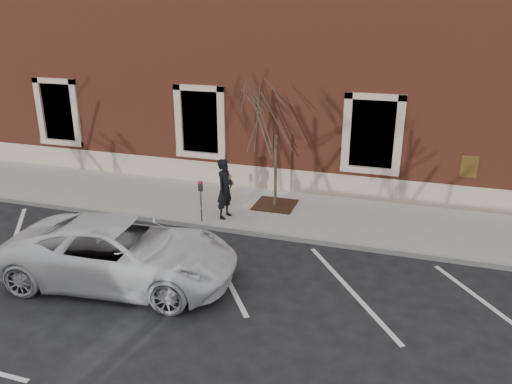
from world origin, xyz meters
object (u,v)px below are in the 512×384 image
(sapling, at_px, (276,114))
(man, at_px, (225,189))
(parking_meter, at_px, (201,194))
(white_truck, at_px, (122,252))

(sapling, bearing_deg, man, -130.53)
(man, relative_size, sapling, 0.43)
(parking_meter, height_order, sapling, sapling)
(parking_meter, xyz_separation_m, sapling, (1.75, 1.93, 2.11))
(white_truck, bearing_deg, parking_meter, -14.02)
(man, distance_m, white_truck, 4.22)
(man, xyz_separation_m, sapling, (1.19, 1.39, 2.07))
(man, height_order, parking_meter, man)
(parking_meter, bearing_deg, white_truck, -117.09)
(man, xyz_separation_m, parking_meter, (-0.56, -0.54, -0.03))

